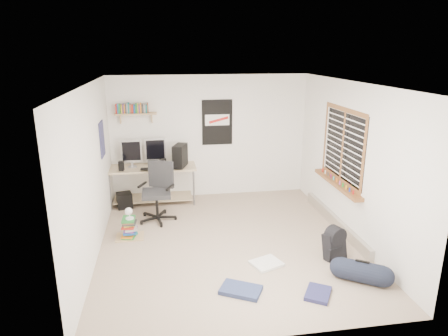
{
  "coord_description": "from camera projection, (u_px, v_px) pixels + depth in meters",
  "views": [
    {
      "loc": [
        -0.97,
        -5.71,
        2.97
      ],
      "look_at": [
        0.01,
        0.45,
        1.11
      ],
      "focal_mm": 32.0,
      "sensor_mm": 36.0,
      "label": 1
    }
  ],
  "objects": [
    {
      "name": "right_wall",
      "position": [
        352.0,
        162.0,
        6.34
      ],
      "size": [
        0.01,
        4.5,
        2.5
      ],
      "primitive_type": "cube",
      "color": "silver",
      "rests_on": "ground"
    },
    {
      "name": "monitor_left",
      "position": [
        132.0,
        156.0,
        7.74
      ],
      "size": [
        0.38,
        0.1,
        0.42
      ],
      "primitive_type": "cube",
      "rotation": [
        0.0,
        0.0,
        0.01
      ],
      "color": "#A5A5AA",
      "rests_on": "desk"
    },
    {
      "name": "floor",
      "position": [
        228.0,
        243.0,
        6.4
      ],
      "size": [
        4.0,
        4.5,
        0.01
      ],
      "primitive_type": "cube",
      "color": "gray",
      "rests_on": "ground"
    },
    {
      "name": "backpack",
      "position": [
        334.0,
        246.0,
        5.84
      ],
      "size": [
        0.37,
        0.33,
        0.4
      ],
      "primitive_type": "cube",
      "rotation": [
        0.0,
        0.0,
        0.35
      ],
      "color": "black",
      "rests_on": "floor"
    },
    {
      "name": "duffel_bag",
      "position": [
        361.0,
        272.0,
        5.28
      ],
      "size": [
        0.39,
        0.39,
        0.56
      ],
      "primitive_type": "cylinder",
      "rotation": [
        0.0,
        0.0,
        -0.59
      ],
      "color": "black",
      "rests_on": "floor"
    },
    {
      "name": "desk",
      "position": [
        153.0,
        185.0,
        8.01
      ],
      "size": [
        1.83,
        1.04,
        0.78
      ],
      "primitive_type": "cube",
      "rotation": [
        0.0,
        0.0,
        0.18
      ],
      "color": "tan",
      "rests_on": "floor"
    },
    {
      "name": "desk_lamp",
      "position": [
        130.0,
        216.0,
        6.45
      ],
      "size": [
        0.17,
        0.24,
        0.22
      ],
      "primitive_type": "cube",
      "rotation": [
        0.0,
        0.0,
        -0.16
      ],
      "color": "white",
      "rests_on": "book_stack"
    },
    {
      "name": "jeans_a",
      "position": [
        241.0,
        290.0,
        5.08
      ],
      "size": [
        0.6,
        0.53,
        0.06
      ],
      "primitive_type": "cube",
      "rotation": [
        0.0,
        0.0,
        -0.5
      ],
      "color": "navy",
      "rests_on": "floor"
    },
    {
      "name": "poster_back_wall",
      "position": [
        217.0,
        122.0,
        8.09
      ],
      "size": [
        0.62,
        0.03,
        0.92
      ],
      "primitive_type": "cube",
      "color": "black",
      "rests_on": "back_wall"
    },
    {
      "name": "speaker_left",
      "position": [
        121.0,
        166.0,
        7.48
      ],
      "size": [
        0.1,
        0.1,
        0.18
      ],
      "primitive_type": "cube",
      "rotation": [
        0.0,
        0.0,
        -0.18
      ],
      "color": "black",
      "rests_on": "desk"
    },
    {
      "name": "ceiling",
      "position": [
        228.0,
        83.0,
        5.68
      ],
      "size": [
        4.0,
        4.5,
        0.01
      ],
      "primitive_type": "cube",
      "color": "white",
      "rests_on": "ground"
    },
    {
      "name": "book_stack",
      "position": [
        129.0,
        229.0,
        6.53
      ],
      "size": [
        0.51,
        0.44,
        0.32
      ],
      "primitive_type": "cube",
      "rotation": [
        0.0,
        0.0,
        -0.13
      ],
      "color": "olive",
      "rests_on": "floor"
    },
    {
      "name": "office_chair",
      "position": [
        156.0,
        195.0,
        7.1
      ],
      "size": [
        0.92,
        0.92,
        1.06
      ],
      "primitive_type": "cube",
      "rotation": [
        0.0,
        0.0,
        -0.43
      ],
      "color": "#27282A",
      "rests_on": "floor"
    },
    {
      "name": "monitor_right",
      "position": [
        156.0,
        154.0,
        7.84
      ],
      "size": [
        0.4,
        0.12,
        0.43
      ],
      "primitive_type": "cube",
      "rotation": [
        0.0,
        0.0,
        0.05
      ],
      "color": "#A1A1A5",
      "rests_on": "desk"
    },
    {
      "name": "pc_tower",
      "position": [
        180.0,
        156.0,
        7.7
      ],
      "size": [
        0.32,
        0.46,
        0.43
      ],
      "primitive_type": "cube",
      "rotation": [
        0.0,
        0.0,
        -0.34
      ],
      "color": "black",
      "rests_on": "desk"
    },
    {
      "name": "keyboard",
      "position": [
        150.0,
        169.0,
        7.58
      ],
      "size": [
        0.36,
        0.14,
        0.02
      ],
      "primitive_type": "cube",
      "rotation": [
        0.0,
        0.0,
        -0.06
      ],
      "color": "black",
      "rests_on": "desk"
    },
    {
      "name": "back_wall",
      "position": [
        210.0,
        137.0,
        8.17
      ],
      "size": [
        4.0,
        0.01,
        2.5
      ],
      "primitive_type": "cube",
      "color": "silver",
      "rests_on": "ground"
    },
    {
      "name": "tshirt",
      "position": [
        266.0,
        263.0,
        5.73
      ],
      "size": [
        0.51,
        0.47,
        0.04
      ],
      "primitive_type": "cube",
      "rotation": [
        0.0,
        0.0,
        0.37
      ],
      "color": "silver",
      "rests_on": "floor"
    },
    {
      "name": "window",
      "position": [
        342.0,
        146.0,
        6.56
      ],
      "size": [
        0.1,
        1.5,
        1.26
      ],
      "primitive_type": "cube",
      "color": "brown",
      "rests_on": "right_wall"
    },
    {
      "name": "left_wall",
      "position": [
        91.0,
        174.0,
        5.74
      ],
      "size": [
        0.01,
        4.5,
        2.5
      ],
      "primitive_type": "cube",
      "color": "silver",
      "rests_on": "ground"
    },
    {
      "name": "subwoofer",
      "position": [
        124.0,
        201.0,
        7.77
      ],
      "size": [
        0.33,
        0.33,
        0.31
      ],
      "primitive_type": "cube",
      "rotation": [
        0.0,
        0.0,
        0.23
      ],
      "color": "black",
      "rests_on": "floor"
    },
    {
      "name": "speaker_right",
      "position": [
        163.0,
        164.0,
        7.59
      ],
      "size": [
        0.13,
        0.13,
        0.2
      ],
      "primitive_type": "cube",
      "rotation": [
        0.0,
        0.0,
        -0.43
      ],
      "color": "black",
      "rests_on": "desk"
    },
    {
      "name": "baseboard_heater",
      "position": [
        336.0,
        222.0,
        6.95
      ],
      "size": [
        0.08,
        2.5,
        0.18
      ],
      "primitive_type": "cube",
      "color": "#B7B2A8",
      "rests_on": "floor"
    },
    {
      "name": "jeans_b",
      "position": [
        318.0,
        293.0,
        5.01
      ],
      "size": [
        0.45,
        0.48,
        0.05
      ],
      "primitive_type": "cube",
      "rotation": [
        0.0,
        0.0,
        1.02
      ],
      "color": "#22234D",
      "rests_on": "floor"
    },
    {
      "name": "wall_shelf",
      "position": [
        136.0,
        114.0,
        7.7
      ],
      "size": [
        0.8,
        0.22,
        0.24
      ],
      "primitive_type": "cube",
      "color": "tan",
      "rests_on": "back_wall"
    },
    {
      "name": "poster_left_wall",
      "position": [
        102.0,
        139.0,
        6.81
      ],
      "size": [
        0.02,
        0.42,
        0.6
      ],
      "primitive_type": "cube",
      "color": "navy",
      "rests_on": "left_wall"
    }
  ]
}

